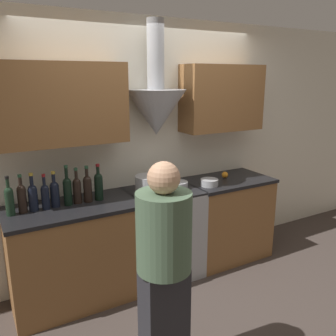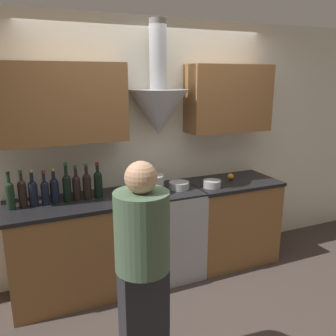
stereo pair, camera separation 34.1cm
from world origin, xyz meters
The scene contains 19 objects.
ground_plane centered at (0.00, 0.00, 0.00)m, with size 12.00×12.00×0.00m, color #423833.
wall_back centered at (-0.03, 0.60, 1.46)m, with size 8.40×0.59×2.60m.
counter_left centered at (-0.92, 0.33, 0.46)m, with size 1.16×0.62×0.93m.
counter_right centered at (0.81, 0.33, 0.46)m, with size 0.96×0.62×0.93m.
stove_range centered at (0.00, 0.33, 0.47)m, with size 0.70×0.60×0.93m.
wine_bottle_0 centered at (-1.41, 0.36, 1.06)m, with size 0.07×0.07×0.33m.
wine_bottle_1 centered at (-1.31, 0.38, 1.06)m, with size 0.07×0.07×0.33m.
wine_bottle_2 centered at (-1.22, 0.38, 1.06)m, with size 0.08×0.08×0.33m.
wine_bottle_3 centered at (-1.13, 0.36, 1.05)m, with size 0.07×0.07×0.31m.
wine_bottle_4 centered at (-1.04, 0.39, 1.05)m, with size 0.08×0.08×0.32m.
wine_bottle_5 centered at (-0.93, 0.37, 1.07)m, with size 0.07×0.07×0.36m.
wine_bottle_6 centered at (-0.85, 0.38, 1.06)m, with size 0.07×0.07×0.33m.
wine_bottle_7 centered at (-0.75, 0.37, 1.06)m, with size 0.08×0.08×0.33m.
wine_bottle_8 centered at (-0.65, 0.37, 1.07)m, with size 0.08×0.08×0.34m.
stock_pot centered at (-0.16, 0.32, 1.01)m, with size 0.28×0.28×0.17m.
mixing_bowl centered at (0.16, 0.31, 0.96)m, with size 0.21×0.21×0.07m.
orange_fruit centered at (0.82, 0.38, 0.96)m, with size 0.07×0.07×0.07m.
saucepan centered at (0.49, 0.22, 0.96)m, with size 0.19×0.19×0.07m.
person_foreground_left centered at (-0.66, -0.89, 0.85)m, with size 0.34×0.34×1.55m.
Camera 2 is at (-1.32, -2.79, 2.03)m, focal length 38.00 mm.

